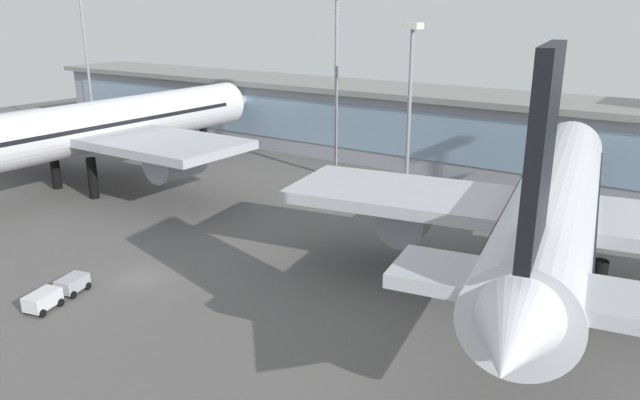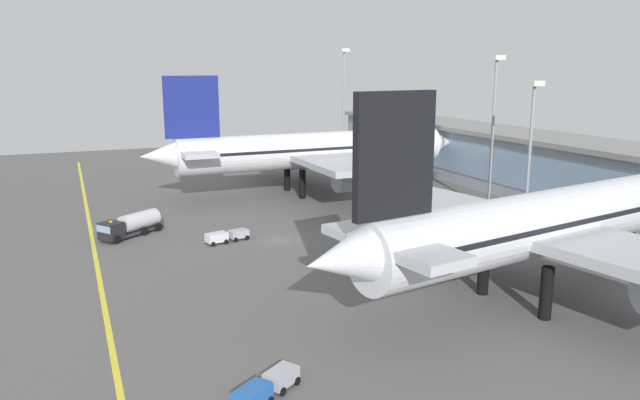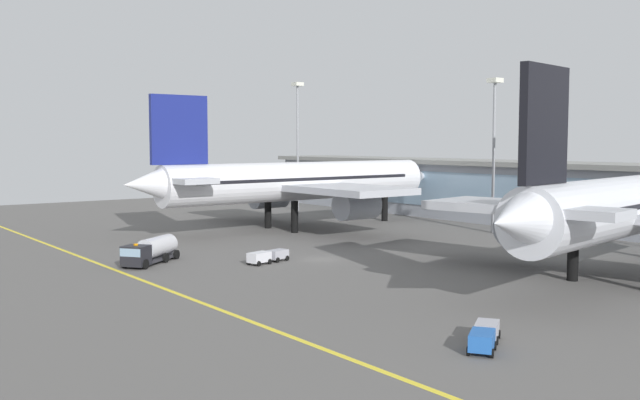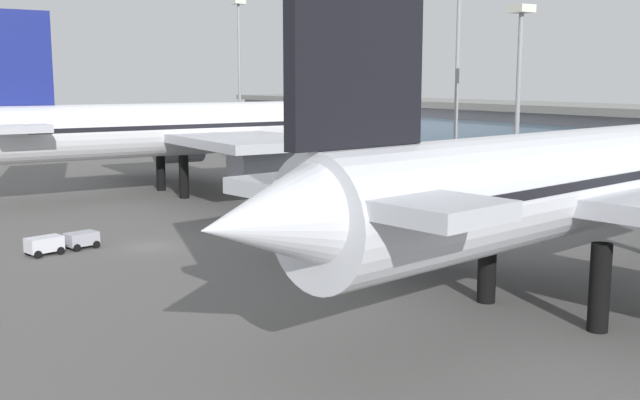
# 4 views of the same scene
# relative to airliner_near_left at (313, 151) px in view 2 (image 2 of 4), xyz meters

# --- Properties ---
(ground_plane) EXTENTS (198.43, 198.43, 0.00)m
(ground_plane) POSITION_rel_airliner_near_left_xyz_m (26.03, -15.22, -7.43)
(ground_plane) COLOR #5B5956
(taxiway_centreline_stripe) EXTENTS (158.75, 0.50, 0.01)m
(taxiway_centreline_stripe) POSITION_rel_airliner_near_left_xyz_m (26.03, -37.22, -7.43)
(taxiway_centreline_stripe) COLOR yellow
(taxiway_centreline_stripe) RESTS_ON ground
(terminal_building) EXTENTS (144.74, 14.00, 15.74)m
(terminal_building) POSITION_rel_airliner_near_left_xyz_m (28.15, 34.01, -1.72)
(terminal_building) COLOR #9399A3
(terminal_building) RESTS_ON ground
(airliner_near_left) EXTENTS (41.89, 57.94, 20.30)m
(airliner_near_left) POSITION_rel_airliner_near_left_xyz_m (0.00, 0.00, 0.00)
(airliner_near_left) COLOR black
(airliner_near_left) RESTS_ON ground
(airliner_near_right) EXTENTS (42.44, 50.25, 19.88)m
(airliner_near_right) POSITION_rel_airliner_near_left_xyz_m (54.37, 0.47, -0.15)
(airliner_near_right) COLOR black
(airliner_near_right) RESTS_ON ground
(fuel_tanker_truck) EXTENTS (7.30, 8.73, 2.90)m
(fuel_tanker_truck) POSITION_rel_airliner_near_left_xyz_m (16.79, -32.57, -5.92)
(fuel_tanker_truck) COLOR black
(fuel_tanker_truck) RESTS_ON ground
(baggage_tug_near) EXTENTS (4.44, 5.48, 1.40)m
(baggage_tug_near) POSITION_rel_airliner_near_left_xyz_m (61.45, -28.30, -6.64)
(baggage_tug_near) COLOR black
(baggage_tug_near) RESTS_ON ground
(service_truck_far) EXTENTS (3.03, 5.80, 1.40)m
(service_truck_far) POSITION_rel_airliner_near_left_xyz_m (24.28, -21.59, -6.64)
(service_truck_far) COLOR black
(service_truck_far) RESTS_ON ground
(apron_light_mast_west) EXTENTS (1.80, 1.80, 25.54)m
(apron_light_mast_west) POSITION_rel_airliner_near_left_xyz_m (-24.82, 17.37, 9.08)
(apron_light_mast_west) COLOR gray
(apron_light_mast_west) RESTS_ON ground
(apron_light_mast_centre) EXTENTS (1.80, 1.80, 23.32)m
(apron_light_mast_centre) POSITION_rel_airliner_near_left_xyz_m (21.66, 20.79, 7.86)
(apron_light_mast_centre) COLOR gray
(apron_light_mast_centre) RESTS_ON ground
(apron_light_mast_east) EXTENTS (1.80, 1.80, 19.88)m
(apron_light_mast_east) POSITION_rel_airliner_near_left_xyz_m (33.75, 17.40, 5.93)
(apron_light_mast_east) COLOR gray
(apron_light_mast_east) RESTS_ON ground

